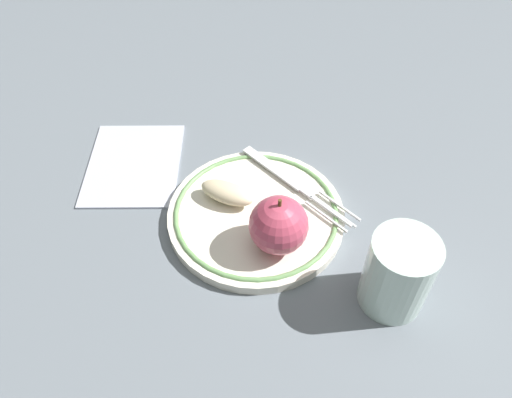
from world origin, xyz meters
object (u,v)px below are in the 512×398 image
(apple_red_whole, at_px, (279,225))
(drinking_glass, at_px, (398,273))
(plate, at_px, (256,215))
(apple_slice_front, at_px, (227,194))
(napkin_folded, at_px, (134,163))
(fork, at_px, (293,183))

(apple_red_whole, relative_size, drinking_glass, 0.80)
(plate, height_order, apple_red_whole, apple_red_whole)
(apple_red_whole, relative_size, apple_slice_front, 1.08)
(plate, relative_size, napkin_folded, 1.37)
(apple_red_whole, bearing_deg, apple_slice_front, 52.05)
(apple_red_whole, bearing_deg, napkin_folded, 62.72)
(apple_slice_front, bearing_deg, drinking_glass, -10.55)
(drinking_glass, bearing_deg, napkin_folded, 66.43)
(plate, xyz_separation_m, apple_slice_front, (0.01, 0.04, 0.02))
(apple_slice_front, distance_m, fork, 0.08)
(napkin_folded, bearing_deg, apple_slice_front, -110.97)
(plate, relative_size, apple_red_whole, 2.89)
(apple_slice_front, xyz_separation_m, fork, (0.04, -0.07, -0.01))
(apple_red_whole, distance_m, apple_slice_front, 0.09)
(plate, xyz_separation_m, fork, (0.05, -0.04, 0.01))
(drinking_glass, bearing_deg, apple_red_whole, 73.04)
(napkin_folded, bearing_deg, fork, -93.35)
(apple_slice_front, xyz_separation_m, napkin_folded, (0.05, 0.14, -0.02))
(napkin_folded, bearing_deg, drinking_glass, -113.57)
(apple_slice_front, distance_m, napkin_folded, 0.15)
(fork, distance_m, drinking_glass, 0.18)
(drinking_glass, xyz_separation_m, napkin_folded, (0.14, 0.33, -0.04))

